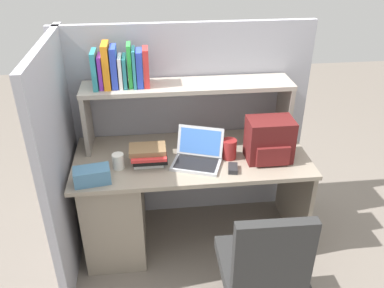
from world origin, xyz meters
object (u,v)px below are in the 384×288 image
(backpack, at_px, (270,141))
(paper_cup, at_px, (118,161))
(laptop, at_px, (198,156))
(snack_canister, at_px, (229,149))
(computer_mouse, at_px, (233,168))
(office_chair, at_px, (261,280))
(tissue_box, at_px, (92,175))

(backpack, bearing_deg, paper_cup, -179.89)
(laptop, height_order, snack_canister, laptop)
(computer_mouse, bearing_deg, backpack, 34.45)
(snack_canister, xyz_separation_m, office_chair, (0.05, -0.77, -0.40))
(backpack, bearing_deg, laptop, 178.61)
(office_chair, bearing_deg, tissue_box, -30.54)
(computer_mouse, height_order, paper_cup, paper_cup)
(paper_cup, height_order, snack_canister, snack_canister)
(snack_canister, bearing_deg, tissue_box, -167.85)
(backpack, relative_size, office_chair, 0.32)
(tissue_box, height_order, snack_canister, snack_canister)
(paper_cup, bearing_deg, computer_mouse, -8.81)
(backpack, bearing_deg, office_chair, -106.34)
(computer_mouse, distance_m, tissue_box, 0.89)
(laptop, distance_m, snack_canister, 0.22)
(tissue_box, relative_size, snack_canister, 1.60)
(tissue_box, bearing_deg, backpack, -1.64)
(laptop, bearing_deg, snack_canister, 8.27)
(laptop, bearing_deg, office_chair, -70.40)
(backpack, relative_size, computer_mouse, 2.88)
(backpack, xyz_separation_m, tissue_box, (-1.15, -0.15, -0.09))
(snack_canister, distance_m, office_chair, 0.87)
(computer_mouse, bearing_deg, snack_canister, 98.86)
(backpack, height_order, paper_cup, backpack)
(snack_canister, relative_size, office_chair, 0.15)
(snack_canister, height_order, office_chair, office_chair)
(computer_mouse, relative_size, paper_cup, 1.01)
(backpack, height_order, tissue_box, backpack)
(computer_mouse, height_order, snack_canister, snack_canister)
(backpack, distance_m, snack_canister, 0.27)
(computer_mouse, bearing_deg, paper_cup, -178.05)
(computer_mouse, distance_m, office_chair, 0.71)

